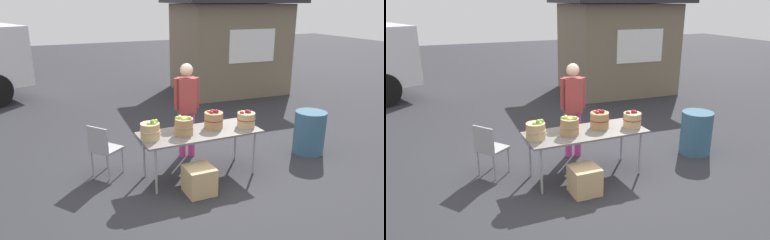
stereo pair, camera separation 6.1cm
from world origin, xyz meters
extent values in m
plane|color=#2D2D33|center=(0.00, 0.00, 0.00)|extent=(40.00, 40.00, 0.00)
cube|color=slate|center=(0.00, 0.00, 0.73)|extent=(1.90, 0.76, 0.03)
cylinder|color=#99999E|center=(-0.83, -0.30, 0.36)|extent=(0.04, 0.04, 0.72)
cylinder|color=#99999E|center=(0.83, -0.30, 0.36)|extent=(0.04, 0.04, 0.72)
cylinder|color=#99999E|center=(-0.83, 0.30, 0.36)|extent=(0.04, 0.04, 0.72)
cylinder|color=#99999E|center=(0.83, 0.30, 0.36)|extent=(0.04, 0.04, 0.72)
cylinder|color=tan|center=(-0.80, 0.01, 0.87)|extent=(0.29, 0.29, 0.24)
torus|color=tan|center=(-0.80, 0.01, 0.88)|extent=(0.31, 0.31, 0.01)
sphere|color=#9EC647|center=(-0.75, -0.04, 0.99)|extent=(0.08, 0.08, 0.08)
sphere|color=#7AA833|center=(-0.83, -0.02, 0.99)|extent=(0.07, 0.07, 0.07)
sphere|color=#7AA833|center=(-0.71, 0.01, 1.01)|extent=(0.08, 0.08, 0.08)
sphere|color=#9EC647|center=(-0.74, 0.05, 1.00)|extent=(0.07, 0.07, 0.07)
sphere|color=#8CB738|center=(-0.76, 0.01, 0.99)|extent=(0.07, 0.07, 0.07)
sphere|color=#7AA833|center=(-0.77, -0.02, 1.02)|extent=(0.07, 0.07, 0.07)
cylinder|color=#A87F51|center=(-0.28, -0.02, 0.88)|extent=(0.28, 0.28, 0.26)
torus|color=#A87F51|center=(-0.28, -0.02, 0.89)|extent=(0.30, 0.30, 0.01)
sphere|color=#7AA833|center=(-0.22, -0.09, 1.00)|extent=(0.07, 0.07, 0.07)
sphere|color=#9EC647|center=(-0.37, 0.02, 1.01)|extent=(0.06, 0.06, 0.06)
sphere|color=#7AA833|center=(-0.31, 0.07, 1.00)|extent=(0.08, 0.08, 0.08)
sphere|color=#9EC647|center=(-0.21, -0.08, 1.02)|extent=(0.07, 0.07, 0.07)
sphere|color=#9EC647|center=(-0.31, -0.07, 1.00)|extent=(0.07, 0.07, 0.07)
sphere|color=#7AA833|center=(-0.25, -0.09, 0.99)|extent=(0.07, 0.07, 0.07)
sphere|color=#8CB738|center=(-0.34, 0.00, 1.01)|extent=(0.07, 0.07, 0.07)
cylinder|color=#A87F51|center=(0.28, 0.07, 0.88)|extent=(0.30, 0.30, 0.26)
torus|color=maroon|center=(0.28, 0.07, 0.89)|extent=(0.32, 0.32, 0.01)
sphere|color=maroon|center=(0.27, 0.10, 1.02)|extent=(0.08, 0.08, 0.08)
sphere|color=maroon|center=(0.23, 0.05, 1.01)|extent=(0.07, 0.07, 0.07)
sphere|color=#B22319|center=(0.22, 0.14, 0.99)|extent=(0.07, 0.07, 0.07)
sphere|color=maroon|center=(0.31, 0.04, 1.03)|extent=(0.07, 0.07, 0.07)
sphere|color=#B22319|center=(0.29, 0.12, 1.00)|extent=(0.07, 0.07, 0.07)
sphere|color=#B22319|center=(0.23, 0.10, 1.00)|extent=(0.06, 0.06, 0.06)
cylinder|color=tan|center=(0.79, -0.07, 0.86)|extent=(0.29, 0.29, 0.23)
torus|color=maroon|center=(0.79, -0.07, 0.88)|extent=(0.31, 0.31, 0.01)
sphere|color=maroon|center=(0.81, -0.07, 0.99)|extent=(0.08, 0.08, 0.08)
sphere|color=maroon|center=(0.83, -0.09, 0.98)|extent=(0.08, 0.08, 0.08)
sphere|color=maroon|center=(0.71, -0.06, 0.98)|extent=(0.07, 0.07, 0.07)
sphere|color=#B22319|center=(0.85, -0.05, 0.98)|extent=(0.07, 0.07, 0.07)
cylinder|color=#CC3F8C|center=(0.20, 0.78, 0.41)|extent=(0.12, 0.12, 0.82)
cylinder|color=#CC3F8C|center=(0.03, 0.81, 0.41)|extent=(0.12, 0.12, 0.82)
cube|color=maroon|center=(0.12, 0.80, 1.13)|extent=(0.34, 0.27, 0.62)
sphere|color=beige|center=(0.12, 0.80, 1.58)|extent=(0.22, 0.22, 0.22)
cylinder|color=maroon|center=(0.30, 0.77, 1.17)|extent=(0.09, 0.09, 0.55)
cylinder|color=maroon|center=(-0.06, 0.83, 1.17)|extent=(0.09, 0.09, 0.55)
cube|color=black|center=(-2.66, 6.98, 1.57)|extent=(0.69, 1.65, 0.80)
cube|color=#726651|center=(3.29, 5.00, 1.30)|extent=(3.11, 2.54, 2.60)
cube|color=#262628|center=(3.29, 5.00, 2.68)|extent=(3.63, 3.06, 0.12)
cube|color=white|center=(3.35, 3.79, 1.50)|extent=(1.40, 0.11, 0.90)
cube|color=#99999E|center=(-1.35, 0.63, 0.44)|extent=(0.56, 0.56, 0.04)
cube|color=#99999E|center=(-1.49, 0.52, 0.66)|extent=(0.26, 0.34, 0.40)
cylinder|color=gray|center=(-1.11, 0.60, 0.21)|extent=(0.02, 0.02, 0.42)
cylinder|color=gray|center=(-1.31, 0.87, 0.21)|extent=(0.02, 0.02, 0.42)
cylinder|color=gray|center=(-1.38, 0.39, 0.21)|extent=(0.02, 0.02, 0.42)
cylinder|color=gray|center=(-1.59, 0.67, 0.21)|extent=(0.02, 0.02, 0.42)
cylinder|color=#335972|center=(2.24, 0.03, 0.40)|extent=(0.56, 0.56, 0.79)
cube|color=tan|center=(-0.25, -0.52, 0.21)|extent=(0.41, 0.41, 0.41)
camera|label=1|loc=(-2.29, -4.89, 2.71)|focal=34.39mm
camera|label=2|loc=(-2.23, -4.91, 2.71)|focal=34.39mm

